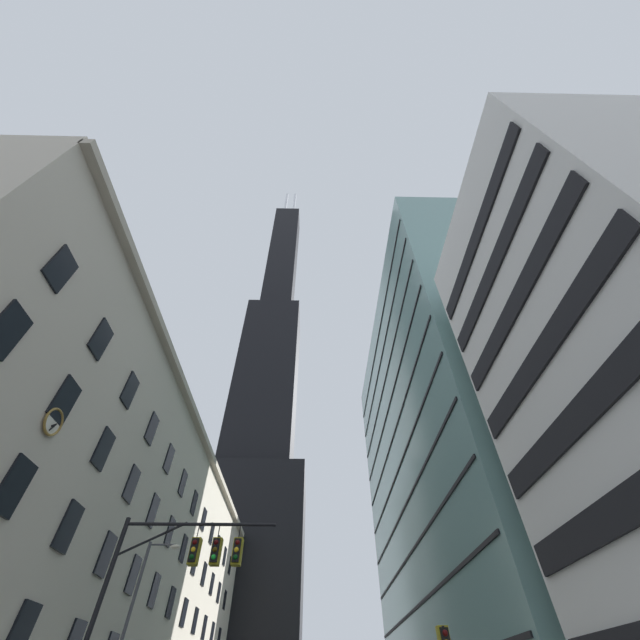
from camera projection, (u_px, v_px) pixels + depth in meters
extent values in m
cube|color=beige|center=(105.00, 560.00, 35.62)|extent=(14.91, 69.85, 23.20)
cube|color=#B2A893|center=(210.00, 454.00, 43.60)|extent=(0.70, 69.85, 0.60)
cube|color=black|center=(20.00, 634.00, 15.77)|extent=(0.14, 1.40, 2.20)
cube|color=black|center=(14.00, 486.00, 15.36)|extent=(0.14, 1.40, 2.20)
cube|color=black|center=(68.00, 526.00, 18.81)|extent=(0.14, 1.40, 2.20)
cube|color=black|center=(106.00, 554.00, 22.26)|extent=(0.14, 1.40, 2.20)
cube|color=black|center=(133.00, 575.00, 25.71)|extent=(0.14, 1.40, 2.20)
cube|color=black|center=(154.00, 590.00, 29.17)|extent=(0.14, 1.40, 2.20)
cube|color=black|center=(171.00, 603.00, 32.62)|extent=(0.14, 1.40, 2.20)
cube|color=black|center=(184.00, 613.00, 36.07)|extent=(0.14, 1.40, 2.20)
cube|color=black|center=(195.00, 621.00, 39.52)|extent=(0.14, 1.40, 2.20)
cube|color=black|center=(204.00, 628.00, 42.97)|extent=(0.14, 1.40, 2.20)
cube|color=black|center=(212.00, 633.00, 46.42)|extent=(0.14, 1.40, 2.20)
cube|color=black|center=(219.00, 639.00, 49.87)|extent=(0.14, 1.40, 2.20)
cube|color=black|center=(8.00, 330.00, 14.95)|extent=(0.14, 1.40, 2.20)
cube|color=black|center=(65.00, 400.00, 18.40)|extent=(0.14, 1.40, 2.20)
cube|color=black|center=(103.00, 449.00, 21.85)|extent=(0.14, 1.40, 2.20)
cube|color=black|center=(132.00, 484.00, 25.30)|extent=(0.14, 1.40, 2.20)
cube|color=black|center=(153.00, 511.00, 28.75)|extent=(0.14, 1.40, 2.20)
cube|color=black|center=(170.00, 532.00, 32.20)|extent=(0.14, 1.40, 2.20)
cube|color=black|center=(183.00, 549.00, 35.66)|extent=(0.14, 1.40, 2.20)
cube|color=black|center=(195.00, 562.00, 39.11)|extent=(0.14, 1.40, 2.20)
cube|color=black|center=(204.00, 574.00, 42.56)|extent=(0.14, 1.40, 2.20)
cube|color=black|center=(212.00, 584.00, 46.01)|extent=(0.14, 1.40, 2.20)
cube|color=black|center=(219.00, 593.00, 49.46)|extent=(0.14, 1.40, 2.20)
cube|color=black|center=(225.00, 600.00, 52.91)|extent=(0.14, 1.40, 2.20)
cube|color=black|center=(61.00, 269.00, 17.99)|extent=(0.14, 1.40, 2.20)
cube|color=black|center=(101.00, 339.00, 21.44)|extent=(0.14, 1.40, 2.20)
cube|color=black|center=(130.00, 390.00, 24.89)|extent=(0.14, 1.40, 2.20)
cube|color=black|center=(152.00, 429.00, 28.34)|extent=(0.14, 1.40, 2.20)
cube|color=black|center=(169.00, 459.00, 31.79)|extent=(0.14, 1.40, 2.20)
cube|color=black|center=(183.00, 483.00, 35.24)|extent=(0.14, 1.40, 2.20)
cube|color=black|center=(194.00, 503.00, 38.69)|extent=(0.14, 1.40, 2.20)
cube|color=black|center=(204.00, 520.00, 42.14)|extent=(0.14, 1.40, 2.20)
cube|color=black|center=(212.00, 534.00, 45.60)|extent=(0.14, 1.40, 2.20)
cube|color=black|center=(219.00, 546.00, 49.05)|extent=(0.14, 1.40, 2.20)
cube|color=black|center=(225.00, 556.00, 52.50)|extent=(0.14, 1.40, 2.20)
cube|color=black|center=(230.00, 566.00, 55.95)|extent=(0.14, 1.40, 2.20)
torus|color=olive|center=(54.00, 422.00, 17.54)|extent=(0.12, 1.33, 1.33)
cylinder|color=silver|center=(53.00, 422.00, 17.54)|extent=(0.05, 1.15, 1.15)
cube|color=black|center=(54.00, 425.00, 17.54)|extent=(0.03, 0.30, 0.30)
cube|color=black|center=(53.00, 427.00, 17.46)|extent=(0.03, 0.27, 0.48)
cube|color=black|center=(242.00, 580.00, 69.09)|extent=(22.50, 22.50, 36.48)
cube|color=black|center=(267.00, 385.00, 101.49)|extent=(15.75, 15.75, 53.06)
cube|color=black|center=(283.00, 260.00, 144.68)|extent=(10.13, 10.13, 66.33)
cylinder|color=silver|center=(286.00, 206.00, 177.63)|extent=(1.20, 1.20, 24.85)
cylinder|color=silver|center=(294.00, 206.00, 177.69)|extent=(1.20, 1.20, 24.85)
cube|color=black|center=(630.00, 505.00, 10.98)|extent=(0.16, 12.30, 1.10)
cube|color=black|center=(579.00, 416.00, 13.15)|extent=(0.16, 12.30, 1.10)
cube|color=black|center=(542.00, 353.00, 15.32)|extent=(0.16, 12.30, 1.10)
cube|color=black|center=(515.00, 305.00, 17.49)|extent=(0.16, 12.30, 1.10)
cube|color=black|center=(493.00, 268.00, 19.66)|extent=(0.16, 12.30, 1.10)
cube|color=black|center=(476.00, 238.00, 21.83)|extent=(0.16, 12.30, 1.10)
cube|color=gray|center=(454.00, 454.00, 43.49)|extent=(14.20, 42.36, 44.79)
cube|color=black|center=(417.00, 607.00, 32.98)|extent=(0.12, 41.36, 0.24)
cube|color=black|center=(409.00, 555.00, 35.87)|extent=(0.12, 41.36, 0.24)
cube|color=black|center=(403.00, 512.00, 38.77)|extent=(0.12, 41.36, 0.24)
cube|color=black|center=(397.00, 474.00, 41.66)|extent=(0.12, 41.36, 0.24)
cube|color=black|center=(392.00, 441.00, 44.56)|extent=(0.12, 41.36, 0.24)
cube|color=black|center=(388.00, 412.00, 47.45)|extent=(0.12, 41.36, 0.24)
cube|color=black|center=(384.00, 387.00, 50.34)|extent=(0.12, 41.36, 0.24)
cube|color=black|center=(380.00, 364.00, 53.24)|extent=(0.12, 41.36, 0.24)
cube|color=black|center=(377.00, 343.00, 56.13)|extent=(0.12, 41.36, 0.24)
cylinder|color=black|center=(91.00, 626.00, 14.24)|extent=(0.20, 0.20, 7.72)
cylinder|color=black|center=(202.00, 524.00, 16.90)|extent=(6.81, 0.14, 0.14)
cylinder|color=black|center=(152.00, 539.00, 16.43)|extent=(2.80, 0.10, 1.42)
cylinder|color=black|center=(198.00, 532.00, 16.68)|extent=(0.04, 0.04, 0.60)
cube|color=black|center=(194.00, 550.00, 16.13)|extent=(0.30, 0.30, 0.90)
cube|color=olive|center=(195.00, 552.00, 16.25)|extent=(0.40, 0.40, 1.04)
sphere|color=#450808|center=(195.00, 542.00, 16.23)|extent=(0.20, 0.20, 0.20)
sphere|color=yellow|center=(193.00, 549.00, 16.02)|extent=(0.20, 0.20, 0.20)
sphere|color=#083D10|center=(192.00, 557.00, 15.82)|extent=(0.20, 0.20, 0.20)
cylinder|color=black|center=(219.00, 532.00, 16.69)|extent=(0.04, 0.04, 0.60)
cube|color=black|center=(215.00, 551.00, 16.15)|extent=(0.30, 0.30, 0.90)
cube|color=olive|center=(216.00, 552.00, 16.26)|extent=(0.40, 0.40, 1.04)
sphere|color=#450808|center=(216.00, 542.00, 16.24)|extent=(0.20, 0.20, 0.20)
sphere|color=#4B3A08|center=(215.00, 550.00, 16.04)|extent=(0.20, 0.20, 0.20)
sphere|color=green|center=(213.00, 557.00, 15.83)|extent=(0.20, 0.20, 0.20)
cylinder|color=black|center=(240.00, 532.00, 16.70)|extent=(0.04, 0.04, 0.60)
cube|color=black|center=(237.00, 551.00, 16.16)|extent=(0.30, 0.30, 0.90)
cube|color=olive|center=(237.00, 552.00, 16.28)|extent=(0.40, 0.40, 1.04)
sphere|color=#450808|center=(237.00, 542.00, 16.25)|extent=(0.20, 0.20, 0.20)
sphere|color=yellow|center=(236.00, 550.00, 16.05)|extent=(0.20, 0.20, 0.20)
sphere|color=#083D10|center=(235.00, 557.00, 15.85)|extent=(0.20, 0.20, 0.20)
sphere|color=#450808|center=(445.00, 633.00, 13.66)|extent=(0.20, 0.20, 0.20)
cylinder|color=#47474C|center=(123.00, 635.00, 19.06)|extent=(0.18, 0.18, 8.53)
cylinder|color=#47474C|center=(163.00, 545.00, 22.04)|extent=(1.54, 0.10, 0.10)
ellipsoid|color=#EFE5C6|center=(175.00, 547.00, 21.98)|extent=(0.56, 0.32, 0.24)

